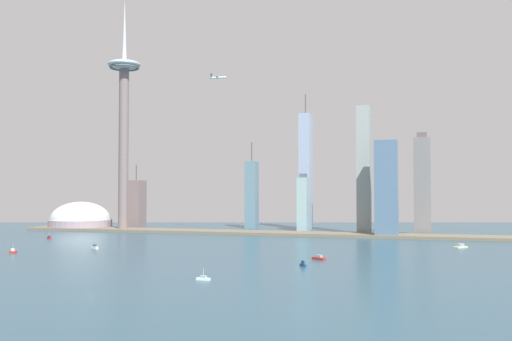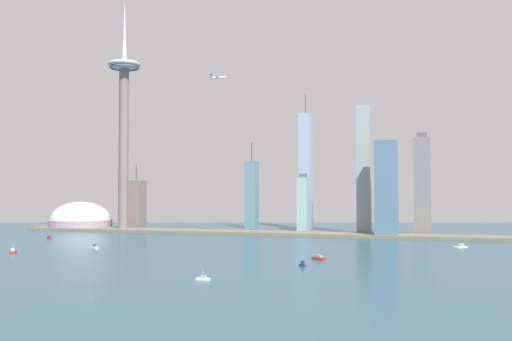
{
  "view_description": "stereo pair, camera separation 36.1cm",
  "coord_description": "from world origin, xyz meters",
  "px_view_note": "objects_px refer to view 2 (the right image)",
  "views": [
    {
      "loc": [
        175.97,
        -269.78,
        56.93
      ],
      "look_at": [
        -35.92,
        427.28,
        82.54
      ],
      "focal_mm": 39.58,
      "sensor_mm": 36.0,
      "label": 1
    },
    {
      "loc": [
        176.32,
        -269.68,
        56.93
      ],
      "look_at": [
        -35.92,
        427.28,
        82.54
      ],
      "focal_mm": 39.58,
      "sensor_mm": 36.0,
      "label": 2
    }
  ],
  "objects_px": {
    "skyscraper_2": "(303,204)",
    "boat_4": "(319,258)",
    "observation_tower": "(124,109)",
    "boat_1": "(303,264)",
    "skyscraper_1": "(364,170)",
    "airplane": "(218,77)",
    "skyscraper_6": "(386,189)",
    "boat_6": "(95,247)",
    "boat_2": "(203,278)",
    "skyscraper_4": "(136,204)",
    "skyscraper_3": "(306,171)",
    "skyscraper_0": "(422,186)",
    "skyscraper_5": "(252,195)",
    "boat_7": "(460,246)",
    "boat_5": "(13,251)",
    "boat_3": "(49,237)",
    "stadium_dome": "(81,221)"
  },
  "relations": [
    {
      "from": "observation_tower",
      "to": "boat_5",
      "type": "bearing_deg",
      "value": -79.82
    },
    {
      "from": "observation_tower",
      "to": "skyscraper_2",
      "type": "height_order",
      "value": "observation_tower"
    },
    {
      "from": "boat_4",
      "to": "skyscraper_3",
      "type": "bearing_deg",
      "value": -42.9
    },
    {
      "from": "boat_1",
      "to": "boat_2",
      "type": "bearing_deg",
      "value": -78.5
    },
    {
      "from": "skyscraper_6",
      "to": "boat_7",
      "type": "height_order",
      "value": "skyscraper_6"
    },
    {
      "from": "skyscraper_2",
      "to": "skyscraper_3",
      "type": "bearing_deg",
      "value": 95.75
    },
    {
      "from": "boat_5",
      "to": "boat_6",
      "type": "relative_size",
      "value": 0.83
    },
    {
      "from": "skyscraper_2",
      "to": "boat_1",
      "type": "distance_m",
      "value": 368.92
    },
    {
      "from": "skyscraper_1",
      "to": "skyscraper_5",
      "type": "xyz_separation_m",
      "value": [
        -174.35,
        69.16,
        -32.97
      ]
    },
    {
      "from": "boat_2",
      "to": "skyscraper_2",
      "type": "bearing_deg",
      "value": 99.93
    },
    {
      "from": "boat_4",
      "to": "airplane",
      "type": "height_order",
      "value": "airplane"
    },
    {
      "from": "skyscraper_4",
      "to": "boat_3",
      "type": "height_order",
      "value": "skyscraper_4"
    },
    {
      "from": "skyscraper_0",
      "to": "airplane",
      "type": "relative_size",
      "value": 5.51
    },
    {
      "from": "skyscraper_6",
      "to": "boat_4",
      "type": "distance_m",
      "value": 248.63
    },
    {
      "from": "observation_tower",
      "to": "boat_6",
      "type": "xyz_separation_m",
      "value": [
        98.6,
        -222.45,
        -170.68
      ]
    },
    {
      "from": "skyscraper_2",
      "to": "skyscraper_6",
      "type": "distance_m",
      "value": 142.97
    },
    {
      "from": "skyscraper_4",
      "to": "boat_3",
      "type": "distance_m",
      "value": 190.55
    },
    {
      "from": "stadium_dome",
      "to": "boat_1",
      "type": "relative_size",
      "value": 15.11
    },
    {
      "from": "skyscraper_5",
      "to": "boat_5",
      "type": "relative_size",
      "value": 15.41
    },
    {
      "from": "skyscraper_6",
      "to": "boat_6",
      "type": "bearing_deg",
      "value": -140.58
    },
    {
      "from": "skyscraper_0",
      "to": "boat_1",
      "type": "distance_m",
      "value": 340.91
    },
    {
      "from": "skyscraper_4",
      "to": "skyscraper_5",
      "type": "distance_m",
      "value": 173.14
    },
    {
      "from": "skyscraper_3",
      "to": "boat_4",
      "type": "xyz_separation_m",
      "value": [
        84.32,
        -350.16,
        -83.05
      ]
    },
    {
      "from": "observation_tower",
      "to": "boat_7",
      "type": "bearing_deg",
      "value": -13.86
    },
    {
      "from": "boat_2",
      "to": "boat_7",
      "type": "distance_m",
      "value": 310.36
    },
    {
      "from": "boat_3",
      "to": "skyscraper_2",
      "type": "bearing_deg",
      "value": 69.12
    },
    {
      "from": "observation_tower",
      "to": "boat_1",
      "type": "distance_m",
      "value": 463.28
    },
    {
      "from": "skyscraper_0",
      "to": "skyscraper_5",
      "type": "distance_m",
      "value": 257.01
    },
    {
      "from": "skyscraper_0",
      "to": "boat_4",
      "type": "distance_m",
      "value": 298.45
    },
    {
      "from": "skyscraper_5",
      "to": "boat_7",
      "type": "distance_m",
      "value": 359.17
    },
    {
      "from": "skyscraper_3",
      "to": "boat_6",
      "type": "bearing_deg",
      "value": -113.24
    },
    {
      "from": "skyscraper_2",
      "to": "skyscraper_3",
      "type": "xyz_separation_m",
      "value": [
        -3.52,
        35.02,
        46.17
      ]
    },
    {
      "from": "boat_2",
      "to": "boat_5",
      "type": "bearing_deg",
      "value": 163.64
    },
    {
      "from": "airplane",
      "to": "skyscraper_5",
      "type": "bearing_deg",
      "value": 72.45
    },
    {
      "from": "skyscraper_4",
      "to": "skyscraper_3",
      "type": "bearing_deg",
      "value": 13.08
    },
    {
      "from": "observation_tower",
      "to": "airplane",
      "type": "xyz_separation_m",
      "value": [
        134.4,
        19.81,
        40.6
      ]
    },
    {
      "from": "skyscraper_0",
      "to": "airplane",
      "type": "height_order",
      "value": "airplane"
    },
    {
      "from": "stadium_dome",
      "to": "boat_7",
      "type": "bearing_deg",
      "value": -14.12
    },
    {
      "from": "skyscraper_6",
      "to": "boat_7",
      "type": "bearing_deg",
      "value": -52.81
    },
    {
      "from": "airplane",
      "to": "boat_6",
      "type": "bearing_deg",
      "value": -101.71
    },
    {
      "from": "skyscraper_2",
      "to": "boat_4",
      "type": "xyz_separation_m",
      "value": [
        80.79,
        -315.15,
        -36.88
      ]
    },
    {
      "from": "skyscraper_2",
      "to": "boat_6",
      "type": "distance_m",
      "value": 328.54
    },
    {
      "from": "skyscraper_0",
      "to": "skyscraper_1",
      "type": "distance_m",
      "value": 75.48
    },
    {
      "from": "skyscraper_5",
      "to": "boat_7",
      "type": "xyz_separation_m",
      "value": [
        283.78,
        -214.68,
        -48.83
      ]
    },
    {
      "from": "observation_tower",
      "to": "airplane",
      "type": "distance_m",
      "value": 141.79
    },
    {
      "from": "boat_2",
      "to": "airplane",
      "type": "bearing_deg",
      "value": 115.59
    },
    {
      "from": "skyscraper_1",
      "to": "airplane",
      "type": "xyz_separation_m",
      "value": [
        -196.26,
        -17.11,
        129.48
      ]
    },
    {
      "from": "boat_2",
      "to": "boat_4",
      "type": "distance_m",
      "value": 135.24
    },
    {
      "from": "boat_1",
      "to": "boat_4",
      "type": "xyz_separation_m",
      "value": [
        3.9,
        43.79,
        -0.1
      ]
    },
    {
      "from": "boat_1",
      "to": "boat_5",
      "type": "relative_size",
      "value": 0.72
    }
  ]
}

